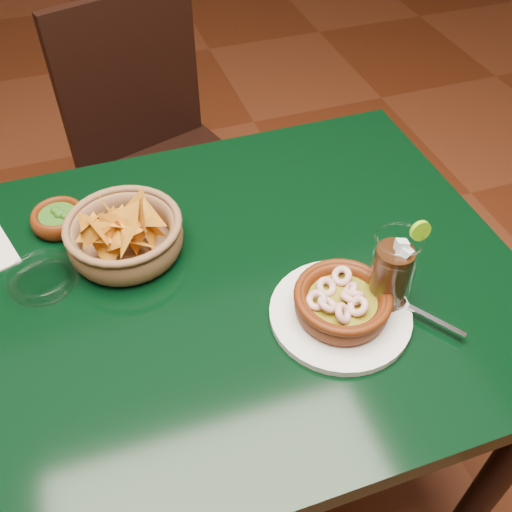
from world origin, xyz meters
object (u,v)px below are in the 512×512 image
object	(u,v)px
dining_table	(179,327)
cola_drink	(391,273)
chip_basket	(125,235)
shrimp_plate	(342,305)
dining_chair	(161,158)

from	to	relation	value
dining_table	cola_drink	size ratio (longest dim) A/B	7.00
dining_table	chip_basket	bearing A→B (deg)	113.96
shrimp_plate	dining_chair	bearing A→B (deg)	99.49
dining_chair	chip_basket	distance (m)	0.66
dining_table	dining_chair	xyz separation A→B (m)	(0.10, 0.71, -0.14)
dining_table	dining_chair	size ratio (longest dim) A/B	1.29
dining_table	chip_basket	world-z (taller)	chip_basket
dining_table	dining_chair	distance (m)	0.73
dining_chair	dining_table	bearing A→B (deg)	-98.26
dining_table	shrimp_plate	size ratio (longest dim) A/B	4.30
dining_chair	cola_drink	distance (m)	0.93
dining_table	cola_drink	xyz separation A→B (m)	(0.32, -0.14, 0.17)
shrimp_plate	chip_basket	distance (m)	0.40
dining_table	shrimp_plate	xyz separation A→B (m)	(0.24, -0.14, 0.13)
dining_chair	shrimp_plate	size ratio (longest dim) A/B	3.33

